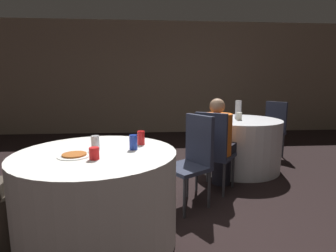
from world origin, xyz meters
name	(u,v)px	position (x,y,z in m)	size (l,w,h in m)	color
ground_plane	(125,248)	(0.00, 0.00, 0.00)	(16.00, 16.00, 0.00)	black
wall_back	(140,78)	(0.00, 4.89, 1.40)	(16.00, 0.06, 2.80)	gray
table_near	(98,197)	(-0.22, 0.15, 0.38)	(1.28, 1.28, 0.75)	white
table_far	(238,144)	(1.55, 1.86, 0.38)	(1.23, 1.23, 0.75)	silver
chair_near_northeast	(194,154)	(0.67, 0.72, 0.56)	(0.55, 0.55, 0.96)	#2D3347
chair_far_northeast	(273,125)	(2.39, 2.47, 0.56)	(0.56, 0.56, 0.96)	#2D3347
chair_far_southwest	(213,146)	(0.95, 1.02, 0.56)	(0.56, 0.56, 0.96)	#2D3347
person_orange_shirt	(218,142)	(1.05, 1.15, 0.57)	(0.48, 0.50, 1.11)	black
pizza_plate_near	(74,155)	(-0.36, 0.04, 0.76)	(0.25, 0.25, 0.02)	white
soda_can_red	(141,138)	(0.13, 0.37, 0.82)	(0.07, 0.07, 0.12)	red
soda_can_silver	(95,143)	(-0.23, 0.19, 0.82)	(0.07, 0.07, 0.12)	silver
soda_can_blue	(133,142)	(0.08, 0.20, 0.82)	(0.07, 0.07, 0.12)	#1E38A5
cup_near	(94,153)	(-0.19, -0.06, 0.80)	(0.07, 0.07, 0.09)	red
bottle_far	(238,109)	(1.57, 1.97, 0.89)	(0.09, 0.09, 0.27)	white
cup_far	(239,116)	(1.53, 1.79, 0.81)	(0.08, 0.08, 0.11)	silver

